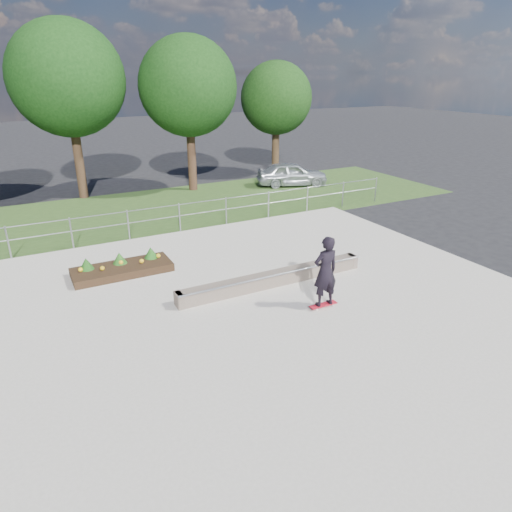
% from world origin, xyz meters
% --- Properties ---
extents(ground, '(120.00, 120.00, 0.00)m').
position_xyz_m(ground, '(0.00, 0.00, 0.00)').
color(ground, black).
rests_on(ground, ground).
extents(grass_verge, '(30.00, 8.00, 0.02)m').
position_xyz_m(grass_verge, '(0.00, 11.00, 0.01)').
color(grass_verge, '#2C471C').
rests_on(grass_verge, ground).
extents(concrete_slab, '(15.00, 15.00, 0.06)m').
position_xyz_m(concrete_slab, '(0.00, 0.00, 0.03)').
color(concrete_slab, '#B0A99C').
rests_on(concrete_slab, ground).
extents(fence, '(20.06, 0.06, 1.20)m').
position_xyz_m(fence, '(0.00, 7.50, 0.77)').
color(fence, '#989AA0').
rests_on(fence, ground).
extents(tree_mid_left, '(5.25, 5.25, 8.25)m').
position_xyz_m(tree_mid_left, '(-2.50, 15.00, 5.61)').
color(tree_mid_left, '#311E13').
rests_on(tree_mid_left, ground).
extents(tree_mid_right, '(4.90, 4.90, 7.70)m').
position_xyz_m(tree_mid_right, '(3.00, 14.00, 5.23)').
color(tree_mid_right, '#331E14').
rests_on(tree_mid_right, ground).
extents(tree_far_right, '(4.20, 4.20, 6.60)m').
position_xyz_m(tree_far_right, '(9.00, 15.50, 4.48)').
color(tree_far_right, '#352315').
rests_on(tree_far_right, ground).
extents(grind_ledge, '(6.00, 0.44, 0.43)m').
position_xyz_m(grind_ledge, '(0.80, 1.52, 0.26)').
color(grind_ledge, brown).
rests_on(grind_ledge, concrete_slab).
extents(planter_bed, '(3.00, 1.20, 0.61)m').
position_xyz_m(planter_bed, '(-2.96, 4.51, 0.24)').
color(planter_bed, black).
rests_on(planter_bed, concrete_slab).
extents(skateboarder, '(0.80, 0.48, 2.00)m').
position_xyz_m(skateboarder, '(1.28, -0.30, 1.10)').
color(skateboarder, white).
rests_on(skateboarder, concrete_slab).
extents(parked_car, '(4.17, 2.82, 1.32)m').
position_xyz_m(parked_car, '(8.23, 12.33, 0.66)').
color(parked_car, '#B0B5BA').
rests_on(parked_car, ground).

